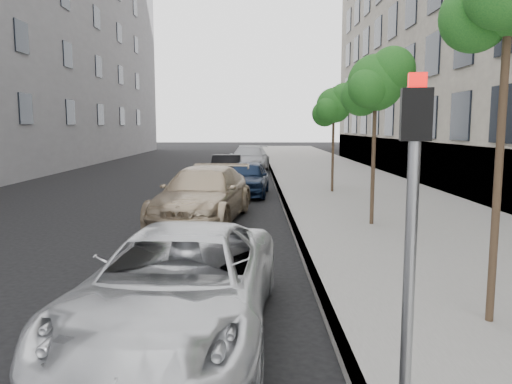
{
  "coord_description": "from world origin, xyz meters",
  "views": [
    {
      "loc": [
        0.14,
        -4.68,
        2.64
      ],
      "look_at": [
        0.19,
        3.97,
        1.5
      ],
      "focal_mm": 35.0,
      "sensor_mm": 36.0,
      "label": 1
    }
  ],
  "objects_px": {
    "tree_far": "(334,105)",
    "minivan": "(179,286)",
    "tree_mid": "(377,83)",
    "signal_pole": "(412,207)",
    "sedan_blue": "(247,178)",
    "suv": "(203,195)",
    "sedan_black": "(226,169)",
    "sedan_rear": "(249,159)"
  },
  "relations": [
    {
      "from": "tree_far",
      "to": "minivan",
      "type": "distance_m",
      "value": 14.06
    },
    {
      "from": "tree_far",
      "to": "suv",
      "type": "bearing_deg",
      "value": -129.45
    },
    {
      "from": "tree_far",
      "to": "minivan",
      "type": "height_order",
      "value": "tree_far"
    },
    {
      "from": "tree_mid",
      "to": "minivan",
      "type": "height_order",
      "value": "tree_mid"
    },
    {
      "from": "tree_mid",
      "to": "sedan_rear",
      "type": "bearing_deg",
      "value": 101.51
    },
    {
      "from": "sedan_blue",
      "to": "sedan_black",
      "type": "relative_size",
      "value": 1.01
    },
    {
      "from": "tree_far",
      "to": "sedan_rear",
      "type": "distance_m",
      "value": 10.72
    },
    {
      "from": "tree_mid",
      "to": "signal_pole",
      "type": "distance_m",
      "value": 8.99
    },
    {
      "from": "signal_pole",
      "to": "sedan_black",
      "type": "distance_m",
      "value": 20.03
    },
    {
      "from": "sedan_black",
      "to": "minivan",
      "type": "bearing_deg",
      "value": -88.81
    },
    {
      "from": "sedan_black",
      "to": "sedan_blue",
      "type": "bearing_deg",
      "value": -77.39
    },
    {
      "from": "tree_mid",
      "to": "suv",
      "type": "height_order",
      "value": "tree_mid"
    },
    {
      "from": "minivan",
      "to": "tree_mid",
      "type": "bearing_deg",
      "value": 63.2
    },
    {
      "from": "suv",
      "to": "sedan_blue",
      "type": "relative_size",
      "value": 1.33
    },
    {
      "from": "sedan_black",
      "to": "suv",
      "type": "bearing_deg",
      "value": -90.58
    },
    {
      "from": "signal_pole",
      "to": "sedan_black",
      "type": "bearing_deg",
      "value": 108.75
    },
    {
      "from": "tree_mid",
      "to": "suv",
      "type": "bearing_deg",
      "value": 166.91
    },
    {
      "from": "signal_pole",
      "to": "sedan_blue",
      "type": "bearing_deg",
      "value": 107.12
    },
    {
      "from": "signal_pole",
      "to": "suv",
      "type": "distance_m",
      "value": 10.13
    },
    {
      "from": "signal_pole",
      "to": "sedan_blue",
      "type": "xyz_separation_m",
      "value": [
        -1.55,
        15.1,
        -1.31
      ]
    },
    {
      "from": "tree_mid",
      "to": "tree_far",
      "type": "bearing_deg",
      "value": 90.0
    },
    {
      "from": "tree_far",
      "to": "sedan_blue",
      "type": "height_order",
      "value": "tree_far"
    },
    {
      "from": "tree_mid",
      "to": "sedan_black",
      "type": "height_order",
      "value": "tree_mid"
    },
    {
      "from": "minivan",
      "to": "sedan_rear",
      "type": "bearing_deg",
      "value": 92.48
    },
    {
      "from": "signal_pole",
      "to": "suv",
      "type": "relative_size",
      "value": 0.56
    },
    {
      "from": "tree_far",
      "to": "sedan_black",
      "type": "relative_size",
      "value": 1.07
    },
    {
      "from": "tree_mid",
      "to": "signal_pole",
      "type": "relative_size",
      "value": 1.52
    },
    {
      "from": "suv",
      "to": "sedan_rear",
      "type": "bearing_deg",
      "value": 94.48
    },
    {
      "from": "minivan",
      "to": "sedan_blue",
      "type": "distance_m",
      "value": 13.17
    },
    {
      "from": "sedan_rear",
      "to": "tree_mid",
      "type": "bearing_deg",
      "value": -72.84
    },
    {
      "from": "sedan_black",
      "to": "tree_far",
      "type": "bearing_deg",
      "value": -46.87
    },
    {
      "from": "tree_mid",
      "to": "tree_far",
      "type": "xyz_separation_m",
      "value": [
        -0.0,
        6.5,
        -0.29
      ]
    },
    {
      "from": "signal_pole",
      "to": "sedan_black",
      "type": "xyz_separation_m",
      "value": [
        -2.6,
        19.82,
        -1.34
      ]
    },
    {
      "from": "signal_pole",
      "to": "sedan_blue",
      "type": "height_order",
      "value": "signal_pole"
    },
    {
      "from": "sedan_blue",
      "to": "tree_far",
      "type": "bearing_deg",
      "value": 5.17
    },
    {
      "from": "minivan",
      "to": "tree_far",
      "type": "bearing_deg",
      "value": 77.25
    },
    {
      "from": "tree_mid",
      "to": "signal_pole",
      "type": "bearing_deg",
      "value": -101.64
    },
    {
      "from": "tree_far",
      "to": "suv",
      "type": "height_order",
      "value": "tree_far"
    },
    {
      "from": "sedan_rear",
      "to": "signal_pole",
      "type": "bearing_deg",
      "value": -80.8
    },
    {
      "from": "tree_mid",
      "to": "tree_far",
      "type": "relative_size",
      "value": 1.08
    },
    {
      "from": "tree_mid",
      "to": "sedan_black",
      "type": "bearing_deg",
      "value": 111.4
    },
    {
      "from": "signal_pole",
      "to": "minivan",
      "type": "xyz_separation_m",
      "value": [
        -2.24,
        1.95,
        -1.3
      ]
    }
  ]
}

